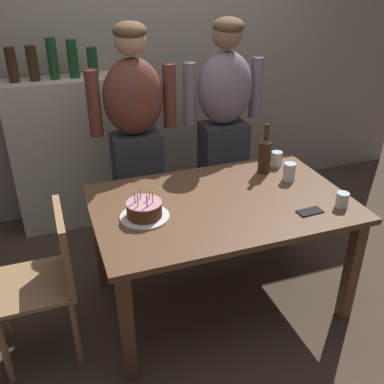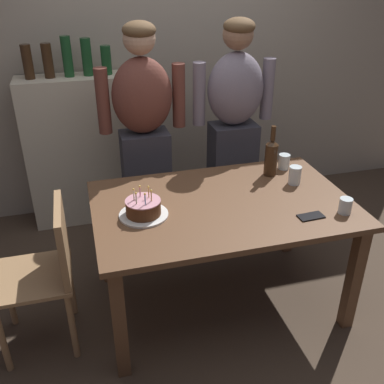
% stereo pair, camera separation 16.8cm
% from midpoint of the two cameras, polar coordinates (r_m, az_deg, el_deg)
% --- Properties ---
extents(ground_plane, '(10.00, 10.00, 0.00)m').
position_cam_midpoint_polar(ground_plane, '(3.00, 5.15, -13.76)').
color(ground_plane, '#47382B').
extents(back_wall, '(5.20, 0.10, 2.60)m').
position_cam_midpoint_polar(back_wall, '(3.79, -2.29, 17.45)').
color(back_wall, '#9E9384').
rests_on(back_wall, ground_plane).
extents(dining_table, '(1.50, 0.96, 0.74)m').
position_cam_midpoint_polar(dining_table, '(2.62, 5.75, -3.22)').
color(dining_table, brown).
rests_on(dining_table, ground_plane).
extents(birthday_cake, '(0.27, 0.27, 0.17)m').
position_cam_midpoint_polar(birthday_cake, '(2.41, -4.36, -2.21)').
color(birthday_cake, white).
rests_on(birthday_cake, dining_table).
extents(water_glass_near, '(0.07, 0.07, 0.09)m').
position_cam_midpoint_polar(water_glass_near, '(2.61, 21.05, -1.72)').
color(water_glass_near, silver).
rests_on(water_glass_near, dining_table).
extents(water_glass_far, '(0.08, 0.08, 0.10)m').
position_cam_midpoint_polar(water_glass_far, '(3.03, 13.42, 3.83)').
color(water_glass_far, silver).
rests_on(water_glass_far, dining_table).
extents(water_glass_side, '(0.08, 0.08, 0.12)m').
position_cam_midpoint_polar(water_glass_side, '(2.84, 14.87, 2.09)').
color(water_glass_side, silver).
rests_on(water_glass_side, dining_table).
extents(wine_bottle, '(0.08, 0.08, 0.33)m').
position_cam_midpoint_polar(wine_bottle, '(2.90, 11.89, 4.51)').
color(wine_bottle, '#382314').
rests_on(wine_bottle, dining_table).
extents(cell_phone, '(0.15, 0.08, 0.01)m').
position_cam_midpoint_polar(cell_phone, '(2.52, 17.04, -3.08)').
color(cell_phone, black).
rests_on(cell_phone, dining_table).
extents(person_man_bearded, '(0.61, 0.27, 1.66)m').
position_cam_midpoint_polar(person_man_bearded, '(3.12, -4.66, 6.90)').
color(person_man_bearded, '#33333D').
rests_on(person_man_bearded, ground_plane).
extents(person_woman_cardigan, '(0.61, 0.27, 1.66)m').
position_cam_midpoint_polar(person_woman_cardigan, '(3.30, 6.89, 7.97)').
color(person_woman_cardigan, '#33333D').
rests_on(person_woman_cardigan, ground_plane).
extents(dining_chair, '(0.42, 0.42, 0.87)m').
position_cam_midpoint_polar(dining_chair, '(2.52, -16.39, -9.27)').
color(dining_chair, '#A37A51').
rests_on(dining_chair, ground_plane).
extents(shelf_cabinet, '(0.83, 0.30, 1.51)m').
position_cam_midpoint_polar(shelf_cabinet, '(3.68, -13.17, 5.38)').
color(shelf_cabinet, beige).
rests_on(shelf_cabinet, ground_plane).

